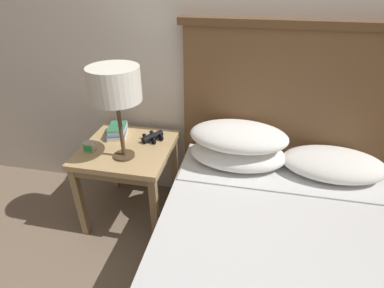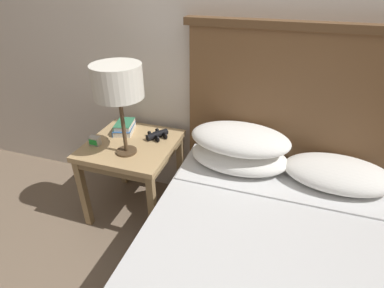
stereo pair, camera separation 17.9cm
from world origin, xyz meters
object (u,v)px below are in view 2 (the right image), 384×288
at_px(nightstand, 132,152).
at_px(bed, 267,283).
at_px(table_lamp, 118,83).
at_px(book_stacked_on_top, 124,124).
at_px(binoculars_pair, 157,135).
at_px(alarm_clock, 95,141).
at_px(book_on_nightstand, 124,129).

relative_size(nightstand, bed, 0.29).
height_order(bed, table_lamp, bed).
distance_m(nightstand, table_lamp, 0.55).
bearing_deg(book_stacked_on_top, nightstand, -48.83).
relative_size(book_stacked_on_top, binoculars_pair, 1.25).
relative_size(bed, alarm_clock, 28.94).
bearing_deg(alarm_clock, nightstand, 25.01).
distance_m(table_lamp, book_stacked_on_top, 0.50).
height_order(nightstand, binoculars_pair, binoculars_pair).
height_order(bed, book_stacked_on_top, bed).
height_order(nightstand, book_on_nightstand, book_on_nightstand).
bearing_deg(binoculars_pair, alarm_clock, -147.97).
bearing_deg(binoculars_pair, book_stacked_on_top, 176.60).
relative_size(book_stacked_on_top, alarm_clock, 2.80).
bearing_deg(book_on_nightstand, alarm_clock, -111.35).
height_order(bed, alarm_clock, bed).
height_order(table_lamp, book_stacked_on_top, table_lamp).
bearing_deg(nightstand, binoculars_pair, 40.73).
xyz_separation_m(nightstand, book_on_nightstand, (-0.12, 0.13, 0.10)).
relative_size(table_lamp, binoculars_pair, 3.58).
xyz_separation_m(bed, table_lamp, (-0.96, 0.46, 0.72)).
distance_m(book_stacked_on_top, alarm_clock, 0.25).
bearing_deg(book_stacked_on_top, binoculars_pair, -3.40).
bearing_deg(book_on_nightstand, binoculars_pair, -1.65).
xyz_separation_m(nightstand, table_lamp, (0.03, -0.12, 0.53)).
relative_size(nightstand, alarm_clock, 8.29).
bearing_deg(table_lamp, nightstand, 105.78).
relative_size(bed, book_on_nightstand, 9.45).
bearing_deg(alarm_clock, binoculars_pair, 32.03).
distance_m(bed, table_lamp, 1.29).
distance_m(book_on_nightstand, alarm_clock, 0.24).
bearing_deg(bed, alarm_clock, 158.27).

